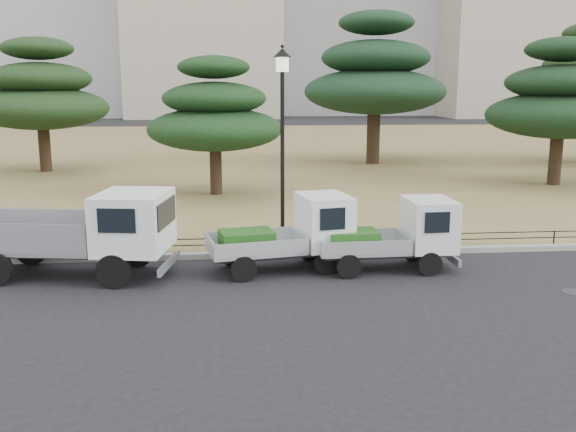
{
  "coord_description": "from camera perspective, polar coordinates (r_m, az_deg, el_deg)",
  "views": [
    {
      "loc": [
        -1.53,
        -14.95,
        4.81
      ],
      "look_at": [
        0.0,
        2.0,
        1.3
      ],
      "focal_mm": 40.0,
      "sensor_mm": 36.0,
      "label": 1
    }
  ],
  "objects": [
    {
      "name": "ground",
      "position": [
        15.78,
        0.66,
        -6.09
      ],
      "size": [
        220.0,
        220.0,
        0.0
      ],
      "primitive_type": "plane",
      "color": "black"
    },
    {
      "name": "tarp_pile",
      "position": [
        19.66,
        -23.73,
        -1.97
      ],
      "size": [
        1.5,
        1.18,
        0.92
      ],
      "rotation": [
        0.0,
        0.0,
        0.13
      ],
      "color": "#124690",
      "rests_on": "lawn"
    },
    {
      "name": "curb",
      "position": [
        18.24,
        -0.17,
        -3.38
      ],
      "size": [
        120.0,
        0.25,
        0.16
      ],
      "primitive_type": "cube",
      "color": "gray",
      "rests_on": "ground"
    },
    {
      "name": "truck_large",
      "position": [
        16.93,
        -17.82,
        -1.19
      ],
      "size": [
        5.25,
        2.72,
        2.18
      ],
      "rotation": [
        0.0,
        0.0,
        -0.16
      ],
      "color": "black",
      "rests_on": "ground"
    },
    {
      "name": "manhole",
      "position": [
        16.64,
        24.13,
        -6.19
      ],
      "size": [
        0.6,
        0.6,
        0.01
      ],
      "primitive_type": "cylinder",
      "color": "#2D2D30",
      "rests_on": "ground"
    },
    {
      "name": "lawn",
      "position": [
        45.82,
        -3.23,
        5.7
      ],
      "size": [
        120.0,
        56.0,
        0.15
      ],
      "primitive_type": "cube",
      "color": "olive",
      "rests_on": "ground"
    },
    {
      "name": "truck_kei_rear",
      "position": [
        17.06,
        9.57,
        -1.66
      ],
      "size": [
        3.6,
        1.64,
        1.86
      ],
      "rotation": [
        0.0,
        0.0,
        0.03
      ],
      "color": "black",
      "rests_on": "ground"
    },
    {
      "name": "pine_center_right",
      "position": [
        38.53,
        7.73,
        12.21
      ],
      "size": [
        8.3,
        8.3,
        8.81
      ],
      "color": "black",
      "rests_on": "lawn"
    },
    {
      "name": "truck_kei_front",
      "position": [
        16.8,
        0.3,
        -1.56
      ],
      "size": [
        3.91,
        2.21,
        1.95
      ],
      "rotation": [
        0.0,
        0.0,
        0.19
      ],
      "color": "black",
      "rests_on": "ground"
    },
    {
      "name": "pine_east_near",
      "position": [
        32.59,
        23.05,
        9.42
      ],
      "size": [
        6.71,
        6.71,
        6.78
      ],
      "color": "black",
      "rests_on": "lawn"
    },
    {
      "name": "street_lamp",
      "position": [
        17.93,
        -0.51,
        8.89
      ],
      "size": [
        0.5,
        0.5,
        5.61
      ],
      "color": "black",
      "rests_on": "lawn"
    },
    {
      "name": "pipe_fence",
      "position": [
        18.3,
        -0.21,
        -2.17
      ],
      "size": [
        38.0,
        0.04,
        0.4
      ],
      "color": "black",
      "rests_on": "lawn"
    },
    {
      "name": "pine_west_near",
      "position": [
        37.11,
        -21.13,
        10.01
      ],
      "size": [
        7.09,
        7.09,
        7.09
      ],
      "color": "black",
      "rests_on": "lawn"
    },
    {
      "name": "pine_center_left",
      "position": [
        27.5,
        -6.54,
        8.88
      ],
      "size": [
        5.74,
        5.74,
        5.83
      ],
      "color": "black",
      "rests_on": "lawn"
    }
  ]
}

